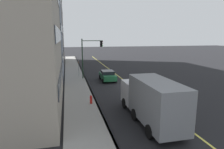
# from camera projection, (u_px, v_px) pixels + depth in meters

# --- Properties ---
(ground) EXTENTS (200.00, 200.00, 0.00)m
(ground) POSITION_uv_depth(u_px,v_px,m) (132.00, 87.00, 24.94)
(ground) COLOR black
(sidewalk_slab) EXTENTS (80.00, 3.07, 0.15)m
(sidewalk_slab) POSITION_uv_depth(u_px,v_px,m) (78.00, 89.00, 23.38)
(sidewalk_slab) COLOR gray
(sidewalk_slab) RESTS_ON ground
(curb_edge) EXTENTS (80.00, 0.16, 0.15)m
(curb_edge) POSITION_uv_depth(u_px,v_px,m) (90.00, 89.00, 23.70)
(curb_edge) COLOR slate
(curb_edge) RESTS_ON ground
(lane_stripe_center) EXTENTS (80.00, 0.16, 0.01)m
(lane_stripe_center) POSITION_uv_depth(u_px,v_px,m) (132.00, 87.00, 24.94)
(lane_stripe_center) COLOR #D8CC4C
(lane_stripe_center) RESTS_ON ground
(car_green) EXTENTS (4.13, 2.01, 1.47)m
(car_green) POSITION_uv_depth(u_px,v_px,m) (108.00, 75.00, 28.19)
(car_green) COLOR #1E6038
(car_green) RESTS_ON ground
(car_black) EXTENTS (4.10, 2.04, 1.45)m
(car_black) POSITION_uv_depth(u_px,v_px,m) (150.00, 82.00, 24.42)
(car_black) COLOR black
(car_black) RESTS_ON ground
(truck_gray) EXTENTS (7.94, 2.40, 3.35)m
(truck_gray) POSITION_uv_depth(u_px,v_px,m) (151.00, 99.00, 14.34)
(truck_gray) COLOR silver
(truck_gray) RESTS_ON ground
(traffic_light_mast) EXTENTS (0.28, 3.18, 6.02)m
(traffic_light_mast) POSITION_uv_depth(u_px,v_px,m) (90.00, 52.00, 28.74)
(traffic_light_mast) COLOR #1E3823
(traffic_light_mast) RESTS_ON ground
(street_sign_post) EXTENTS (0.60, 0.08, 2.93)m
(street_sign_post) POSITION_uv_depth(u_px,v_px,m) (79.00, 66.00, 30.34)
(street_sign_post) COLOR slate
(street_sign_post) RESTS_ON ground
(fire_hydrant) EXTENTS (0.24, 0.24, 0.94)m
(fire_hydrant) POSITION_uv_depth(u_px,v_px,m) (91.00, 100.00, 18.17)
(fire_hydrant) COLOR red
(fire_hydrant) RESTS_ON ground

